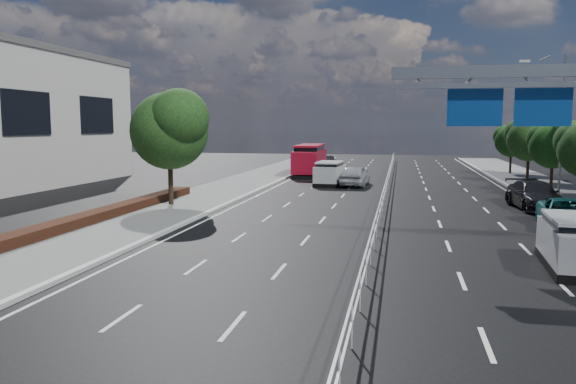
# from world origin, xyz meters

# --- Properties ---
(ground) EXTENTS (160.00, 160.00, 0.00)m
(ground) POSITION_xyz_m (0.00, 0.00, 0.00)
(ground) COLOR black
(ground) RESTS_ON ground
(median_fence) EXTENTS (0.05, 85.00, 1.02)m
(median_fence) POSITION_xyz_m (0.00, 22.50, 0.53)
(median_fence) COLOR silver
(median_fence) RESTS_ON ground
(overhead_gantry) EXTENTS (10.24, 0.38, 7.45)m
(overhead_gantry) POSITION_xyz_m (6.74, 10.05, 5.61)
(overhead_gantry) COLOR gray
(overhead_gantry) RESTS_ON ground
(streetlight_far) EXTENTS (2.78, 2.40, 9.00)m
(streetlight_far) POSITION_xyz_m (10.50, 26.00, 5.21)
(streetlight_far) COLOR gray
(streetlight_far) RESTS_ON ground
(near_tree_back) EXTENTS (4.84, 4.51, 6.69)m
(near_tree_back) POSITION_xyz_m (-11.94, 17.97, 4.61)
(near_tree_back) COLOR black
(near_tree_back) RESTS_ON ground
(far_tree_f) EXTENTS (3.52, 3.28, 5.02)m
(far_tree_f) POSITION_xyz_m (11.24, 29.48, 3.49)
(far_tree_f) COLOR black
(far_tree_f) RESTS_ON ground
(far_tree_g) EXTENTS (3.96, 3.69, 5.45)m
(far_tree_g) POSITION_xyz_m (11.25, 36.98, 3.75)
(far_tree_g) COLOR black
(far_tree_g) RESTS_ON ground
(far_tree_h) EXTENTS (3.41, 3.18, 4.91)m
(far_tree_h) POSITION_xyz_m (11.24, 44.48, 3.42)
(far_tree_h) COLOR black
(far_tree_h) RESTS_ON ground
(white_minivan) EXTENTS (2.10, 4.39, 1.86)m
(white_minivan) POSITION_xyz_m (-4.50, 31.45, 0.91)
(white_minivan) COLOR black
(white_minivan) RESTS_ON ground
(red_bus) EXTENTS (2.68, 9.73, 2.88)m
(red_bus) POSITION_xyz_m (-7.50, 40.32, 1.50)
(red_bus) COLOR black
(red_bus) RESTS_ON ground
(near_car_silver) EXTENTS (2.29, 4.92, 1.63)m
(near_car_silver) POSITION_xyz_m (-2.52, 31.33, 0.82)
(near_car_silver) COLOR #ABAEB3
(near_car_silver) RESTS_ON ground
(near_car_dark) EXTENTS (1.92, 4.40, 1.41)m
(near_car_dark) POSITION_xyz_m (-7.07, 48.83, 0.70)
(near_car_dark) COLOR black
(near_car_dark) RESTS_ON ground
(silver_minivan) EXTENTS (2.05, 4.26, 1.72)m
(silver_minivan) POSITION_xyz_m (6.50, 7.16, 0.85)
(silver_minivan) COLOR black
(silver_minivan) RESTS_ON ground
(parked_car_teal) EXTENTS (2.82, 5.06, 1.34)m
(parked_car_teal) POSITION_xyz_m (8.30, 14.90, 0.67)
(parked_car_teal) COLOR #166566
(parked_car_teal) RESTS_ON ground
(parked_car_dark) EXTENTS (2.69, 5.52, 1.55)m
(parked_car_dark) POSITION_xyz_m (8.30, 21.02, 0.77)
(parked_car_dark) COLOR black
(parked_car_dark) RESTS_ON ground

